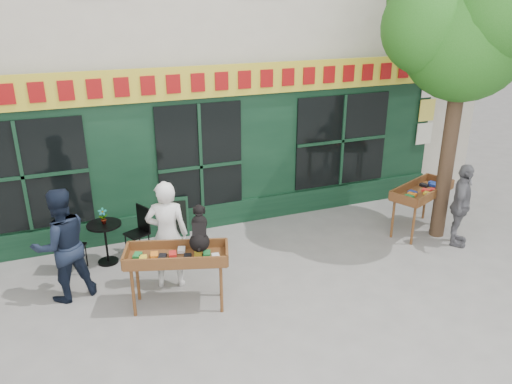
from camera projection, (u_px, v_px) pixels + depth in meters
The scene contains 13 objects.
ground at pixel (242, 284), 8.34m from camera, with size 80.00×80.00×0.00m, color slate.
street_tree at pixel (467, 20), 8.64m from camera, with size 3.05×2.90×5.60m.
book_cart_center at pixel (177, 259), 7.46m from camera, with size 1.62×1.04×0.99m.
dog at pixel (199, 228), 7.37m from camera, with size 0.34×0.60×0.60m, color black, non-canonical shape.
woman at pixel (167, 235), 7.99m from camera, with size 0.67×0.44×1.83m, color white.
book_cart_right at pixel (422, 193), 9.94m from camera, with size 1.62×1.16×0.99m.
man_right at pixel (461, 205), 9.40m from camera, with size 0.95×0.39×1.62m, color slate.
bistro_table at pixel (105, 235), 8.82m from camera, with size 0.60×0.60×0.76m.
bistro_chair_left at pixel (67, 242), 8.53m from camera, with size 0.46×0.46×0.95m.
bistro_chair_right at pixel (140, 227), 9.10m from camera, with size 0.49×0.48×0.95m.
potted_plant at pixel (103, 216), 8.68m from camera, with size 0.16×0.11×0.30m, color gray.
man_left at pixel (62, 245), 7.66m from camera, with size 0.89×0.70×1.84m, color black.
chalkboard at pixel (175, 217), 9.88m from camera, with size 0.58×0.29×0.79m.
Camera 1 is at (-2.43, -6.79, 4.47)m, focal length 35.00 mm.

